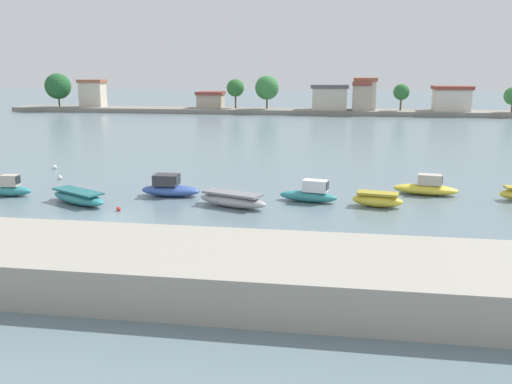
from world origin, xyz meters
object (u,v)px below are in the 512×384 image
object	(u,v)px
moored_boat_0	(8,189)
moored_boat_1	(78,197)
moored_boat_4	(310,194)
moored_boat_3	(232,200)
moored_boat_6	(426,188)
moored_boat_5	(377,200)
mooring_buoy_1	(60,177)
mooring_buoy_0	(119,209)
moored_boat_2	(170,188)
mooring_buoy_2	(55,167)

from	to	relation	value
moored_boat_0	moored_boat_1	bearing A→B (deg)	-17.22
moored_boat_0	moored_boat_4	size ratio (longest dim) A/B	0.84
moored_boat_3	moored_boat_6	world-z (taller)	moored_boat_6
moored_boat_3	moored_boat_6	distance (m)	15.15
moored_boat_1	moored_boat_5	bearing A→B (deg)	35.01
mooring_buoy_1	moored_boat_6	bearing A→B (deg)	-1.81
moored_boat_6	mooring_buoy_1	distance (m)	30.59
mooring_buoy_0	moored_boat_4	bearing A→B (deg)	20.09
moored_boat_1	moored_boat_2	distance (m)	6.61
moored_boat_0	moored_boat_2	xyz separation A→B (m)	(12.05, 1.88, 0.06)
moored_boat_1	moored_boat_4	world-z (taller)	moored_boat_4
mooring_buoy_1	moored_boat_0	bearing A→B (deg)	-96.51
moored_boat_2	moored_boat_4	distance (m)	10.59
moored_boat_0	moored_boat_3	size ratio (longest dim) A/B	0.67
moored_boat_0	moored_boat_3	distance (m)	17.39
moored_boat_4	mooring_buoy_2	distance (m)	26.55
moored_boat_3	mooring_buoy_2	distance (m)	22.77
moored_boat_2	mooring_buoy_2	bearing A→B (deg)	147.81
moored_boat_2	moored_boat_5	bearing A→B (deg)	-3.32
moored_boat_0	moored_boat_4	world-z (taller)	moored_boat_4
moored_boat_1	mooring_buoy_2	bearing A→B (deg)	153.30
mooring_buoy_1	moored_boat_2	bearing A→B (deg)	-21.48
moored_boat_0	moored_boat_5	size ratio (longest dim) A/B	1.01
moored_boat_0	mooring_buoy_0	xyz separation A→B (m)	(9.97, -2.94, -0.40)
moored_boat_1	moored_boat_4	bearing A→B (deg)	39.33
moored_boat_4	mooring_buoy_2	size ratio (longest dim) A/B	11.46
moored_boat_3	mooring_buoy_1	size ratio (longest dim) A/B	15.21
moored_boat_2	moored_boat_4	world-z (taller)	moored_boat_2
moored_boat_0	moored_boat_6	distance (m)	31.75
moored_boat_0	moored_boat_5	xyz separation A→B (m)	(27.38, 0.98, -0.06)
mooring_buoy_0	mooring_buoy_1	world-z (taller)	mooring_buoy_1
mooring_buoy_1	moored_boat_3	bearing A→B (deg)	-22.64
moored_boat_4	moored_boat_2	bearing A→B (deg)	-170.35
moored_boat_6	moored_boat_0	bearing A→B (deg)	-161.30
moored_boat_2	mooring_buoy_2	xyz separation A→B (m)	(-14.31, 9.02, -0.42)
mooring_buoy_1	moored_boat_1	bearing A→B (deg)	-54.17
mooring_buoy_1	mooring_buoy_0	bearing A→B (deg)	-45.09
moored_boat_2	mooring_buoy_1	xyz separation A→B (m)	(-11.33, 4.46, -0.44)
moored_boat_4	moored_boat_0	bearing A→B (deg)	-165.06
moored_boat_3	mooring_buoy_2	world-z (taller)	moored_boat_3
moored_boat_4	moored_boat_5	bearing A→B (deg)	2.16
moored_boat_4	moored_boat_6	bearing A→B (deg)	33.68
moored_boat_2	moored_boat_0	bearing A→B (deg)	-171.12
moored_boat_1	moored_boat_2	bearing A→B (deg)	58.67
moored_boat_1	mooring_buoy_1	distance (m)	9.61
mooring_buoy_1	moored_boat_5	bearing A→B (deg)	-11.36
moored_boat_2	mooring_buoy_1	world-z (taller)	moored_boat_2
mooring_buoy_0	mooring_buoy_1	distance (m)	13.10
moored_boat_3	mooring_buoy_0	xyz separation A→B (m)	(-7.41, -2.33, -0.34)
moored_boat_0	moored_boat_4	xyz separation A→B (m)	(22.64, 1.69, 0.03)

